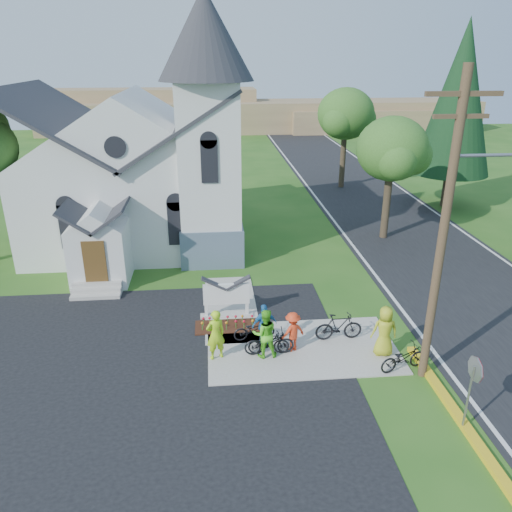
{
  "coord_description": "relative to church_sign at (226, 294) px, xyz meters",
  "views": [
    {
      "loc": [
        -1.71,
        -15.18,
        10.25
      ],
      "look_at": [
        0.2,
        5.0,
        1.95
      ],
      "focal_mm": 35.0,
      "sensor_mm": 36.0,
      "label": 1
    }
  ],
  "objects": [
    {
      "name": "church",
      "position": [
        -4.28,
        9.28,
        4.22
      ],
      "size": [
        12.35,
        12.0,
        13.0
      ],
      "color": "white",
      "rests_on": "ground"
    },
    {
      "name": "tree_road_near",
      "position": [
        9.7,
        8.8,
        4.18
      ],
      "size": [
        4.0,
        4.0,
        7.05
      ],
      "color": "#33281C",
      "rests_on": "ground"
    },
    {
      "name": "distant_hills",
      "position": [
        4.56,
        53.13,
        1.15
      ],
      "size": [
        61.0,
        10.0,
        5.6
      ],
      "color": "olive",
      "rests_on": "ground"
    },
    {
      "name": "bike_1",
      "position": [
        1.41,
        -2.99,
        -0.53
      ],
      "size": [
        1.52,
        0.48,
        0.9
      ],
      "primitive_type": "imported",
      "rotation": [
        0.0,
        0.0,
        1.53
      ],
      "color": "black",
      "rests_on": "sidewalk"
    },
    {
      "name": "church_sign",
      "position": [
        0.0,
        0.0,
        0.0
      ],
      "size": [
        2.2,
        0.4,
        1.7
      ],
      "color": "#9F9990",
      "rests_on": "ground"
    },
    {
      "name": "cyclist_3",
      "position": [
        2.3,
        -2.82,
        -0.21
      ],
      "size": [
        1.14,
        0.92,
        1.53
      ],
      "primitive_type": "imported",
      "rotation": [
        0.0,
        0.0,
        3.55
      ],
      "color": "red",
      "rests_on": "sidewalk"
    },
    {
      "name": "bike_2",
      "position": [
        1.42,
        -3.0,
        -0.5
      ],
      "size": [
        1.82,
        0.67,
        0.95
      ],
      "primitive_type": "imported",
      "rotation": [
        0.0,
        0.0,
        1.6
      ],
      "color": "black",
      "rests_on": "sidewalk"
    },
    {
      "name": "ground",
      "position": [
        1.2,
        -3.2,
        -1.03
      ],
      "size": [
        120.0,
        120.0,
        0.0
      ],
      "primitive_type": "plane",
      "color": "#275618",
      "rests_on": "ground"
    },
    {
      "name": "road",
      "position": [
        11.2,
        11.8,
        -1.02
      ],
      "size": [
        8.0,
        90.0,
        0.02
      ],
      "primitive_type": "cube",
      "color": "black",
      "rests_on": "ground"
    },
    {
      "name": "bike_3",
      "position": [
        4.17,
        -2.26,
        -0.43
      ],
      "size": [
        1.82,
        0.56,
        1.09
      ],
      "primitive_type": "imported",
      "rotation": [
        0.0,
        0.0,
        1.6
      ],
      "color": "black",
      "rests_on": "sidewalk"
    },
    {
      "name": "bike_4",
      "position": [
        5.9,
        -4.4,
        -0.51
      ],
      "size": [
        1.88,
        1.06,
        0.93
      ],
      "primitive_type": "imported",
      "rotation": [
        0.0,
        0.0,
        1.84
      ],
      "color": "black",
      "rests_on": "sidewalk"
    },
    {
      "name": "utility_pole",
      "position": [
        6.56,
        -4.7,
        4.38
      ],
      "size": [
        3.45,
        0.28,
        10.0
      ],
      "color": "#432F21",
      "rests_on": "ground"
    },
    {
      "name": "flower_bed",
      "position": [
        0.0,
        -0.9,
        -0.99
      ],
      "size": [
        2.6,
        1.1,
        0.07
      ],
      "primitive_type": "cube",
      "color": "#36190E",
      "rests_on": "ground"
    },
    {
      "name": "bike_0",
      "position": [
        0.97,
        -1.95,
        -0.56
      ],
      "size": [
        1.65,
        0.75,
        0.84
      ],
      "primitive_type": "imported",
      "rotation": [
        0.0,
        0.0,
        1.7
      ],
      "color": "black",
      "rests_on": "sidewalk"
    },
    {
      "name": "cyclist_2",
      "position": [
        1.32,
        -2.33,
        -0.15
      ],
      "size": [
        1.04,
        0.62,
        1.66
      ],
      "primitive_type": "imported",
      "rotation": [
        0.0,
        0.0,
        3.38
      ],
      "color": "#2473B7",
      "rests_on": "sidewalk"
    },
    {
      "name": "sidewalk",
      "position": [
        2.7,
        -2.7,
        -1.0
      ],
      "size": [
        7.0,
        4.0,
        0.05
      ],
      "primitive_type": "cube",
      "color": "#9F9990",
      "rests_on": "ground"
    },
    {
      "name": "stop_sign",
      "position": [
        6.63,
        -7.4,
        0.75
      ],
      "size": [
        0.11,
        0.76,
        2.48
      ],
      "color": "gray",
      "rests_on": "ground"
    },
    {
      "name": "cyclist_4",
      "position": [
        5.53,
        -3.4,
        -0.02
      ],
      "size": [
        0.97,
        0.66,
        1.91
      ],
      "primitive_type": "imported",
      "rotation": [
        0.0,
        0.0,
        3.08
      ],
      "color": "#A8B021",
      "rests_on": "sidewalk"
    },
    {
      "name": "cyclist_0",
      "position": [
        -0.5,
        -3.07,
        -0.02
      ],
      "size": [
        0.82,
        0.68,
        1.92
      ],
      "primitive_type": "imported",
      "rotation": [
        0.0,
        0.0,
        3.51
      ],
      "color": "#ABE21A",
      "rests_on": "sidewalk"
    },
    {
      "name": "cyclist_1",
      "position": [
        1.24,
        -3.11,
        -0.05
      ],
      "size": [
        0.93,
        0.74,
        1.86
      ],
      "primitive_type": "imported",
      "rotation": [
        0.0,
        0.0,
        3.19
      ],
      "color": "#5ACC26",
      "rests_on": "sidewalk"
    },
    {
      "name": "tree_road_mid",
      "position": [
        10.2,
        20.8,
        4.75
      ],
      "size": [
        4.4,
        4.4,
        7.8
      ],
      "color": "#33281C",
      "rests_on": "ground"
    },
    {
      "name": "parking_lot",
      "position": [
        -5.8,
        -5.2,
        -1.02
      ],
      "size": [
        20.0,
        16.0,
        0.02
      ],
      "primitive_type": "cube",
      "color": "black",
      "rests_on": "ground"
    },
    {
      "name": "conifer",
      "position": [
        16.2,
        14.8,
        6.36
      ],
      "size": [
        5.2,
        5.2,
        12.4
      ],
      "color": "#33281C",
      "rests_on": "ground"
    }
  ]
}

